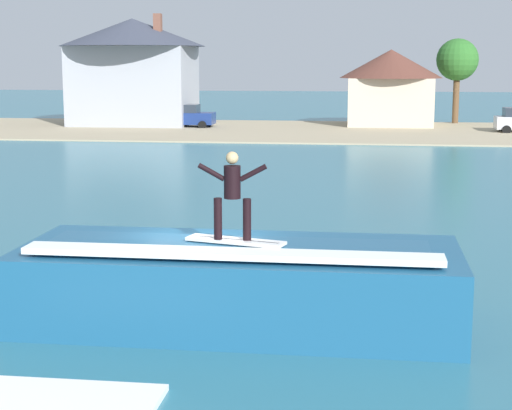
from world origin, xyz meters
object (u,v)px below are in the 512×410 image
at_px(surfer, 232,191).
at_px(car_near_shore, 187,116).
at_px(house_with_chimney, 133,64).
at_px(tree_short_bushy, 91,65).
at_px(wave_crest, 239,284).
at_px(surfboard, 236,241).
at_px(house_small_cottage, 391,83).
at_px(tree_tall_bare, 457,61).

distance_m(surfer, car_near_shore, 50.17).
relative_size(house_with_chimney, tree_short_bushy, 1.80).
distance_m(wave_crest, surfer, 1.99).
bearing_deg(surfboard, house_small_cottage, 85.50).
bearing_deg(house_with_chimney, surfer, -72.06).
relative_size(car_near_shore, house_small_cottage, 0.50).
height_order(surfboard, house_small_cottage, house_small_cottage).
bearing_deg(tree_short_bushy, car_near_shore, -11.69).
height_order(surfer, house_with_chimney, house_with_chimney).
relative_size(house_small_cottage, tree_tall_bare, 1.16).
xyz_separation_m(house_with_chimney, tree_short_bushy, (-3.48, -0.13, -0.15)).
height_order(wave_crest, surfboard, surfboard).
xyz_separation_m(surfer, house_with_chimney, (-16.39, 50.61, 2.23)).
relative_size(surfboard, tree_tall_bare, 0.29).
bearing_deg(car_near_shore, house_small_cottage, 13.93).
bearing_deg(house_small_cottage, surfer, -94.55).
xyz_separation_m(car_near_shore, house_with_chimney, (-4.78, 1.84, 4.05)).
bearing_deg(tree_tall_bare, house_small_cottage, -152.45).
distance_m(surfer, tree_tall_bare, 56.42).
distance_m(wave_crest, car_near_shore, 49.73).
distance_m(wave_crest, house_with_chimney, 52.98).
xyz_separation_m(wave_crest, surfer, (-0.06, -0.42, 1.94)).
distance_m(car_near_shore, house_small_cottage, 16.47).
distance_m(house_with_chimney, tree_short_bushy, 3.49).
bearing_deg(car_near_shore, tree_short_bushy, 168.31).
xyz_separation_m(surfboard, tree_short_bushy, (-19.92, 50.44, 3.07)).
distance_m(surfer, house_with_chimney, 53.25).
relative_size(wave_crest, tree_short_bushy, 1.34).
xyz_separation_m(surfboard, house_with_chimney, (-16.44, 50.58, 3.22)).
bearing_deg(wave_crest, tree_tall_bare, 80.13).
bearing_deg(car_near_shore, surfer, -76.61).
distance_m(house_small_cottage, tree_tall_bare, 6.40).
xyz_separation_m(tree_tall_bare, tree_short_bushy, (-29.51, -5.05, -0.38)).
bearing_deg(tree_short_bushy, tree_tall_bare, 9.72).
bearing_deg(wave_crest, house_small_cottage, 85.47).
height_order(wave_crest, house_small_cottage, house_small_cottage).
xyz_separation_m(surfboard, house_small_cottage, (4.14, 52.65, 1.65)).
relative_size(tree_tall_bare, tree_short_bushy, 1.08).
bearing_deg(house_small_cottage, car_near_shore, -166.07).
xyz_separation_m(surfboard, car_near_shore, (-11.66, 48.73, -0.83)).
height_order(house_with_chimney, house_small_cottage, house_with_chimney).
bearing_deg(car_near_shore, wave_crest, -76.44).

